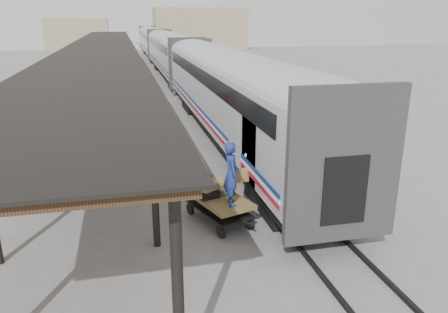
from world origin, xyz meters
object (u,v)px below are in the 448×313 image
object	(u,v)px
baggage_cart	(218,203)
luggage_tug	(139,110)
porter	(231,174)
pedestrian	(99,117)

from	to	relation	value
baggage_cart	luggage_tug	distance (m)	15.10
luggage_tug	porter	world-z (taller)	porter
luggage_tug	porter	xyz separation A→B (m)	(2.04, -15.64, 1.17)
porter	pedestrian	world-z (taller)	porter
porter	baggage_cart	bearing A→B (deg)	24.05
luggage_tug	porter	size ratio (longest dim) A/B	0.84
pedestrian	luggage_tug	bearing A→B (deg)	-163.72
porter	pedestrian	distance (m)	14.42
baggage_cart	porter	distance (m)	1.36
pedestrian	porter	bearing A→B (deg)	83.71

